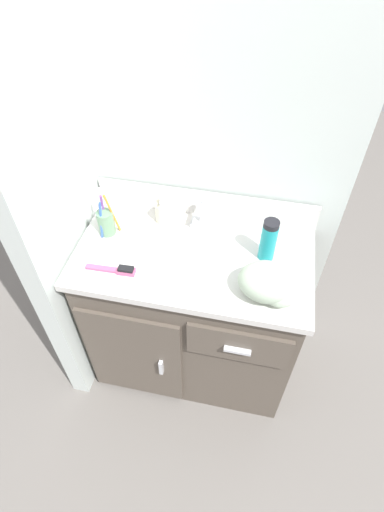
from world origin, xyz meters
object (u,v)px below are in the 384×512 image
at_px(shaving_cream_can, 269,240).
at_px(hairbrush, 117,270).
at_px(hand_towel, 270,284).
at_px(toothbrush_cup, 106,221).
at_px(soap_dispenser, 163,211).

bearing_deg(shaving_cream_can, hairbrush, -160.21).
height_order(hairbrush, hand_towel, hand_towel).
height_order(toothbrush_cup, hairbrush, toothbrush_cup).
bearing_deg(hairbrush, hand_towel, -0.92).
relative_size(soap_dispenser, hairbrush, 0.65).
height_order(toothbrush_cup, soap_dispenser, toothbrush_cup).
xyz_separation_m(toothbrush_cup, soap_dispenser, (0.20, 0.11, -0.01)).
xyz_separation_m(toothbrush_cup, hairbrush, (0.11, -0.19, -0.05)).
xyz_separation_m(toothbrush_cup, hand_towel, (0.65, -0.18, -0.00)).
relative_size(soap_dispenser, hand_towel, 0.59).
xyz_separation_m(soap_dispenser, shaving_cream_can, (0.43, -0.12, 0.04)).
xyz_separation_m(soap_dispenser, hairbrush, (-0.09, -0.31, -0.04)).
distance_m(shaving_cream_can, hand_towel, 0.18).
distance_m(soap_dispenser, shaving_cream_can, 0.45).
bearing_deg(hairbrush, shaving_cream_can, 17.82).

